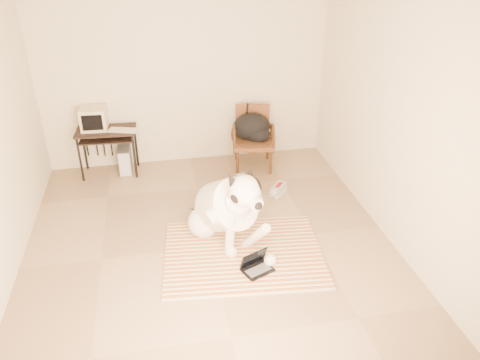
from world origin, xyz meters
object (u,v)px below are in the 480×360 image
object	(u,v)px
laptop	(256,265)
pc_tower	(125,159)
backpack	(253,128)
crt_monitor	(94,118)
computer_desk	(107,136)
rattan_chair	(253,138)
dog	(227,208)

from	to	relation	value
laptop	pc_tower	world-z (taller)	pc_tower
backpack	laptop	bearing A→B (deg)	-101.54
laptop	crt_monitor	size ratio (longest dim) A/B	1.03
laptop	backpack	size ratio (longest dim) A/B	0.68
backpack	crt_monitor	bearing A→B (deg)	174.99
crt_monitor	computer_desk	bearing A→B (deg)	-26.84
rattan_chair	computer_desk	bearing A→B (deg)	176.47
dog	backpack	world-z (taller)	dog
computer_desk	rattan_chair	size ratio (longest dim) A/B	0.95
computer_desk	laptop	bearing A→B (deg)	-58.08
dog	computer_desk	xyz separation A→B (m)	(-1.35, 1.90, 0.15)
dog	pc_tower	distance (m)	2.26
laptop	pc_tower	bearing A→B (deg)	118.07
dog	computer_desk	size ratio (longest dim) A/B	1.57
crt_monitor	rattan_chair	size ratio (longest dim) A/B	0.41
computer_desk	rattan_chair	xyz separation A→B (m)	(2.03, -0.13, -0.14)
laptop	rattan_chair	world-z (taller)	rattan_chair
computer_desk	crt_monitor	size ratio (longest dim) A/B	2.33
computer_desk	dog	bearing A→B (deg)	-54.59
crt_monitor	laptop	bearing A→B (deg)	-56.55
crt_monitor	pc_tower	bearing A→B (deg)	-5.80
crt_monitor	pc_tower	size ratio (longest dim) A/B	0.89
computer_desk	pc_tower	size ratio (longest dim) A/B	2.08
dog	computer_desk	distance (m)	2.33
rattan_chair	backpack	size ratio (longest dim) A/B	1.62
laptop	backpack	distance (m)	2.47
pc_tower	backpack	bearing A→B (deg)	-4.86
crt_monitor	rattan_chair	bearing A→B (deg)	-5.16
pc_tower	rattan_chair	xyz separation A→B (m)	(1.83, -0.16, 0.25)
computer_desk	crt_monitor	world-z (taller)	crt_monitor
dog	backpack	bearing A→B (deg)	68.96
dog	crt_monitor	bearing A→B (deg)	127.11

